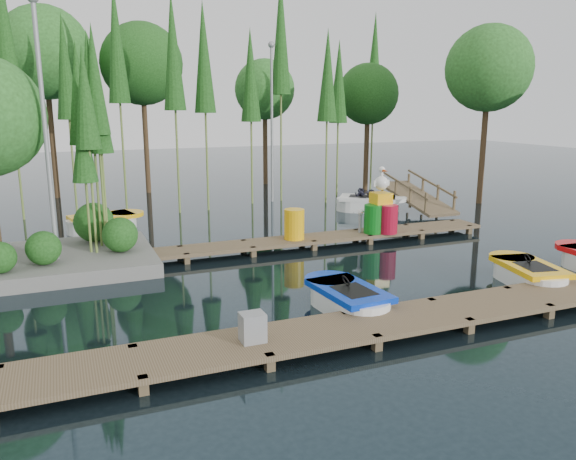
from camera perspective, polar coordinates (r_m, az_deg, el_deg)
name	(u,v)px	position (r m, az deg, el deg)	size (l,w,h in m)	color
ground_plane	(278,275)	(15.23, -1.03, -4.58)	(90.00, 90.00, 0.00)	#1A2931
near_dock	(361,326)	(11.32, 7.38, -9.69)	(18.00, 1.50, 0.50)	brown
far_dock	(279,243)	(17.76, -0.95, -1.29)	(15.00, 1.20, 0.50)	brown
island	(16,155)	(16.93, -25.93, 6.90)	(6.20, 4.20, 6.75)	slate
tree_screen	(135,63)	(24.42, -15.26, 16.02)	(34.42, 18.53, 10.31)	#45301D
lamp_island	(44,114)	(16.06, -23.57, 10.73)	(0.30, 0.30, 7.25)	gray
lamp_rear	(272,110)	(26.24, -1.66, 12.13)	(0.30, 0.30, 7.25)	gray
ramp	(417,197)	(24.92, 12.98, 3.29)	(1.50, 3.94, 1.49)	brown
boat_blue	(347,300)	(12.68, 6.06, -7.06)	(1.35, 2.67, 0.87)	white
boat_yellow_near	(528,275)	(15.67, 23.19, -4.19)	(1.66, 2.75, 0.86)	white
boat_yellow_far	(103,223)	(21.50, -18.24, 0.72)	(3.02, 1.89, 1.40)	white
boat_white_far	(369,204)	(24.44, 8.20, 2.66)	(3.24, 2.80, 1.42)	white
utility_cabinet	(253,327)	(10.33, -3.62, -9.84)	(0.44, 0.37, 0.54)	gray
yellow_barrel	(294,224)	(17.83, 0.64, 0.60)	(0.65, 0.65, 0.97)	#F8B20D
drum_cluster	(382,213)	(19.08, 9.53, 1.72)	(1.28, 1.17, 2.20)	#0B6B16
seagull_post	(360,217)	(18.86, 7.35, 1.35)	(0.50, 0.27, 0.81)	gray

